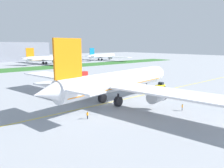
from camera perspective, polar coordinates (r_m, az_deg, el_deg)
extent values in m
plane|color=#9399A0|center=(59.40, -1.47, -5.07)|extent=(600.00, 600.00, 0.00)
cube|color=yellow|center=(59.60, -1.64, -5.02)|extent=(280.00, 0.36, 0.01)
cube|color=#2D6628|center=(150.14, -26.61, 3.13)|extent=(320.00, 24.00, 0.10)
cylinder|color=white|center=(59.75, 1.47, 0.82)|extent=(39.94, 11.38, 5.25)
cube|color=orange|center=(59.91, 1.47, -0.05)|extent=(38.30, 10.72, 0.63)
sphere|color=white|center=(77.30, 11.39, 2.76)|extent=(4.99, 4.99, 4.99)
cone|color=white|center=(44.89, -16.55, -2.22)|extent=(6.41, 5.31, 4.47)
cube|color=orange|center=(47.24, -11.31, 6.49)|extent=(7.12, 1.63, 8.41)
cube|color=white|center=(51.69, -15.41, -0.13)|extent=(5.62, 8.98, 0.37)
cube|color=white|center=(43.55, -7.54, -1.73)|extent=(5.62, 8.98, 0.37)
cube|color=white|center=(73.02, -12.15, 1.78)|extent=(14.18, 36.56, 0.42)
cube|color=white|center=(48.11, 19.28, -2.84)|extent=(14.18, 36.56, 0.42)
cylinder|color=#B7BABF|center=(67.96, -7.16, -0.04)|extent=(5.38, 3.63, 2.89)
cylinder|color=black|center=(69.64, -5.65, 0.24)|extent=(0.90, 3.06, 3.03)
cylinder|color=#B7BABF|center=(52.76, 11.51, -3.12)|extent=(5.38, 3.63, 2.89)
cylinder|color=black|center=(54.92, 12.77, -2.65)|extent=(0.90, 3.06, 3.03)
cylinder|color=black|center=(72.56, 8.92, -0.56)|extent=(0.55, 0.55, 2.04)
cylinder|color=black|center=(72.75, 8.90, -1.35)|extent=(2.64, 1.50, 2.50)
cylinder|color=black|center=(59.87, -2.51, -2.72)|extent=(0.55, 0.55, 2.04)
cylinder|color=black|center=(60.10, -2.50, -3.67)|extent=(2.64, 1.50, 2.50)
cylinder|color=black|center=(56.36, 1.62, -3.53)|extent=(0.55, 0.55, 2.04)
cylinder|color=black|center=(56.61, 1.62, -4.53)|extent=(2.64, 1.50, 2.50)
cube|color=black|center=(76.54, 11.12, 3.19)|extent=(2.43, 4.18, 0.95)
sphere|color=black|center=(50.99, -11.48, -0.46)|extent=(0.37, 0.37, 0.37)
sphere|color=black|center=(52.70, -9.15, -0.05)|extent=(0.37, 0.37, 0.37)
sphere|color=black|center=(54.49, -6.98, 0.34)|extent=(0.37, 0.37, 0.37)
sphere|color=black|center=(56.35, -4.94, 0.71)|extent=(0.37, 0.37, 0.37)
sphere|color=black|center=(58.29, -3.03, 1.04)|extent=(0.37, 0.37, 0.37)
sphere|color=black|center=(60.28, -1.25, 1.36)|extent=(0.37, 0.37, 0.37)
sphere|color=black|center=(62.33, 0.41, 1.65)|extent=(0.37, 0.37, 0.37)
sphere|color=black|center=(64.44, 1.97, 1.93)|extent=(0.37, 0.37, 0.37)
sphere|color=black|center=(66.59, 3.43, 2.18)|extent=(0.37, 0.37, 0.37)
sphere|color=black|center=(68.78, 4.80, 2.42)|extent=(0.37, 0.37, 0.37)
sphere|color=black|center=(71.01, 6.08, 2.64)|extent=(0.37, 0.37, 0.37)
sphere|color=black|center=(73.27, 7.29, 2.85)|extent=(0.37, 0.37, 0.37)
cube|color=yellow|center=(80.86, 12.37, -0.54)|extent=(4.03, 2.77, 0.95)
cube|color=black|center=(81.18, 12.58, 0.16)|extent=(1.59, 1.87, 0.90)
cylinder|color=black|center=(78.52, 11.41, -1.06)|extent=(1.80, 0.40, 0.12)
cylinder|color=black|center=(79.31, 12.62, -1.11)|extent=(0.94, 0.49, 0.90)
cylinder|color=black|center=(80.33, 11.22, -0.91)|extent=(0.94, 0.49, 0.90)
cylinder|color=black|center=(81.59, 13.47, -0.83)|extent=(0.94, 0.49, 0.90)
cylinder|color=black|center=(82.59, 12.10, -0.64)|extent=(0.94, 0.49, 0.90)
cylinder|color=black|center=(47.51, -6.42, -8.55)|extent=(0.12, 0.12, 0.82)
cylinder|color=orange|center=(47.19, -6.52, -7.84)|extent=(0.10, 0.10, 0.52)
cylinder|color=black|center=(47.67, -6.31, -8.49)|extent=(0.12, 0.12, 0.82)
cylinder|color=orange|center=(47.58, -6.24, -7.68)|extent=(0.10, 0.10, 0.52)
cube|color=orange|center=(47.37, -6.38, -7.72)|extent=(0.49, 0.40, 0.58)
sphere|color=brown|center=(47.25, -6.39, -7.25)|extent=(0.22, 0.22, 0.22)
cylinder|color=black|center=(55.75, 17.74, -6.15)|extent=(0.12, 0.12, 0.81)
cylinder|color=orange|center=(55.71, 17.80, -5.46)|extent=(0.09, 0.09, 0.52)
cylinder|color=black|center=(55.57, 17.72, -6.21)|extent=(0.12, 0.12, 0.81)
cylinder|color=orange|center=(55.25, 17.73, -5.58)|extent=(0.09, 0.09, 0.52)
cube|color=orange|center=(55.47, 17.77, -5.49)|extent=(0.49, 0.39, 0.58)
sphere|color=brown|center=(55.37, 17.79, -5.08)|extent=(0.22, 0.22, 0.22)
cube|color=#33478C|center=(103.21, 3.79, 2.34)|extent=(4.19, 2.82, 2.32)
cube|color=#33478C|center=(105.29, 4.54, 2.30)|extent=(1.87, 2.27, 1.62)
cube|color=#263347|center=(105.83, 4.75, 2.51)|extent=(0.43, 1.74, 0.71)
cylinder|color=black|center=(105.98, 4.06, 1.91)|extent=(0.94, 0.47, 0.90)
cylinder|color=black|center=(104.84, 5.01, 1.81)|extent=(0.94, 0.47, 0.90)
cylinder|color=black|center=(103.17, 3.00, 1.70)|extent=(0.94, 0.47, 0.90)
cylinder|color=black|center=(102.01, 3.97, 1.59)|extent=(0.94, 0.47, 0.90)
cube|color=#B21E19|center=(103.81, -7.39, 2.46)|extent=(4.10, 2.93, 2.79)
cube|color=#B21E19|center=(102.23, -8.32, 1.99)|extent=(1.85, 2.38, 1.64)
cube|color=#263347|center=(101.72, -8.59, 2.13)|extent=(0.46, 1.84, 0.72)
cylinder|color=black|center=(101.57, -7.87, 1.48)|extent=(0.94, 0.48, 0.90)
cylinder|color=black|center=(103.14, -8.74, 1.59)|extent=(0.94, 0.48, 0.90)
cylinder|color=black|center=(103.89, -6.57, 1.70)|extent=(0.94, 0.48, 0.90)
cylinder|color=black|center=(105.43, -7.44, 1.81)|extent=(0.94, 0.48, 0.90)
cylinder|color=white|center=(187.26, -16.36, 6.38)|extent=(35.99, 9.42, 4.10)
cube|color=orange|center=(187.31, -16.35, 6.17)|extent=(34.52, 8.88, 0.49)
sphere|color=white|center=(198.28, -11.74, 6.77)|extent=(3.90, 3.90, 3.90)
cone|color=white|center=(177.25, -21.73, 5.99)|extent=(4.98, 4.12, 3.49)
cube|color=orange|center=(179.26, -20.50, 7.71)|extent=(6.43, 1.37, 6.56)
cube|color=white|center=(182.72, -21.23, 6.22)|extent=(4.87, 7.08, 0.29)
cube|color=white|center=(175.55, -19.95, 6.16)|extent=(4.87, 7.08, 0.29)
cube|color=white|center=(201.82, -19.62, 6.30)|extent=(12.61, 33.02, 0.33)
cube|color=white|center=(171.35, -13.51, 6.03)|extent=(12.61, 33.02, 0.33)
cylinder|color=#B7BABF|center=(196.21, -18.27, 5.92)|extent=(4.19, 2.81, 2.26)
cylinder|color=black|center=(197.22, -17.78, 5.97)|extent=(0.69, 2.39, 2.37)
cylinder|color=#B7BABF|center=(177.95, -14.59, 5.72)|extent=(4.19, 2.81, 2.26)
cylinder|color=black|center=(179.07, -14.08, 5.77)|extent=(0.69, 2.39, 2.37)
cylinder|color=black|center=(195.19, -12.97, 5.83)|extent=(0.43, 0.43, 1.59)
cylinder|color=black|center=(195.25, -12.96, 5.60)|extent=(2.06, 1.16, 1.95)
cylinder|color=black|center=(187.72, -17.41, 5.47)|extent=(0.43, 0.43, 1.59)
cylinder|color=black|center=(187.78, -17.40, 5.23)|extent=(2.06, 1.16, 1.95)
cylinder|color=black|center=(184.10, -16.70, 5.42)|extent=(0.43, 0.43, 1.59)
cylinder|color=black|center=(184.16, -16.68, 5.17)|extent=(2.06, 1.16, 1.95)
cylinder|color=white|center=(226.47, -2.61, 7.30)|extent=(36.39, 11.95, 3.87)
cube|color=#0C6B9E|center=(226.51, -2.61, 7.13)|extent=(34.90, 11.32, 0.46)
sphere|color=white|center=(241.78, 0.28, 7.49)|extent=(3.67, 3.67, 3.67)
cone|color=white|center=(211.30, -6.04, 7.13)|extent=(4.88, 4.16, 3.29)
cube|color=#0C6B9E|center=(214.57, -5.22, 8.45)|extent=(6.48, 1.85, 6.18)
cube|color=white|center=(216.78, -6.10, 7.28)|extent=(5.30, 6.93, 0.27)
cube|color=white|center=(211.66, -4.54, 7.23)|extent=(5.30, 6.93, 0.27)
cube|color=white|center=(237.07, -6.37, 7.26)|extent=(15.18, 33.77, 0.31)
cube|color=white|center=(214.00, 0.94, 7.01)|extent=(15.18, 33.77, 0.31)
cylinder|color=#B7BABF|center=(233.03, -4.84, 6.94)|extent=(4.06, 2.90, 2.13)
cylinder|color=black|center=(234.41, -4.54, 6.97)|extent=(0.81, 2.25, 2.23)
cylinder|color=#B7BABF|center=(219.28, -0.48, 6.78)|extent=(4.06, 2.90, 2.13)
cylinder|color=black|center=(220.75, -0.20, 6.80)|extent=(0.81, 2.25, 2.23)
cylinder|color=black|center=(237.55, -0.50, 6.79)|extent=(0.40, 0.40, 1.50)
cylinder|color=black|center=(237.59, -0.50, 6.61)|extent=(1.97, 1.22, 1.84)
cylinder|color=black|center=(225.65, -3.48, 6.60)|extent=(0.40, 0.40, 1.50)
cylinder|color=black|center=(225.70, -3.48, 6.41)|extent=(1.97, 1.22, 1.84)
cylinder|color=black|center=(223.08, -2.67, 6.56)|extent=(0.40, 0.40, 1.50)
cylinder|color=black|center=(223.13, -2.67, 6.37)|extent=(1.97, 1.22, 1.84)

